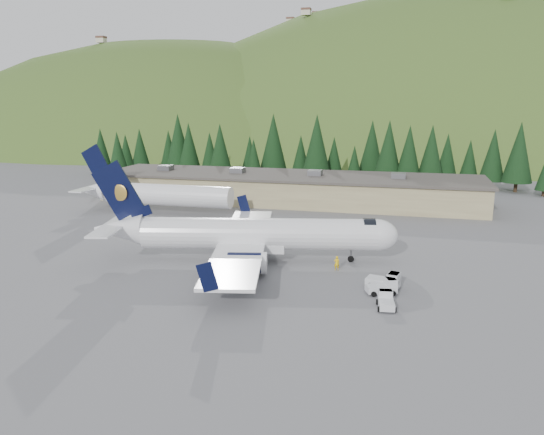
{
  "coord_description": "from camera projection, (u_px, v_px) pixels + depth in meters",
  "views": [
    {
      "loc": [
        16.46,
        -58.11,
        18.64
      ],
      "look_at": [
        0.0,
        6.0,
        4.0
      ],
      "focal_mm": 35.0,
      "sensor_mm": 36.0,
      "label": 1
    }
  ],
  "objects": [
    {
      "name": "tree_line",
      "position": [
        305.0,
        150.0,
        120.31
      ],
      "size": [
        112.8,
        15.61,
        14.54
      ],
      "color": "black",
      "rests_on": "ground"
    },
    {
      "name": "baggage_tug_b",
      "position": [
        386.0,
        281.0,
        53.59
      ],
      "size": [
        3.57,
        2.59,
        1.75
      ],
      "rotation": [
        0.0,
        0.0,
        -0.24
      ],
      "color": "silver",
      "rests_on": "ground"
    },
    {
      "name": "terminal_building",
      "position": [
        288.0,
        188.0,
        99.57
      ],
      "size": [
        71.0,
        17.0,
        6.1
      ],
      "color": "#8F815A",
      "rests_on": "ground"
    },
    {
      "name": "baggage_tug_c",
      "position": [
        386.0,
        301.0,
        48.69
      ],
      "size": [
        1.94,
        2.87,
        1.45
      ],
      "rotation": [
        0.0,
        0.0,
        1.71
      ],
      "color": "silver",
      "rests_on": "ground"
    },
    {
      "name": "ramp_worker",
      "position": [
        337.0,
        263.0,
        59.35
      ],
      "size": [
        0.65,
        0.48,
        1.65
      ],
      "primitive_type": "imported",
      "rotation": [
        0.0,
        0.0,
        3.28
      ],
      "color": "yellow",
      "rests_on": "ground"
    },
    {
      "name": "hills",
      "position": [
        476.0,
        309.0,
        264.05
      ],
      "size": [
        614.0,
        330.0,
        300.0
      ],
      "color": "#395421",
      "rests_on": "ground"
    },
    {
      "name": "airliner",
      "position": [
        250.0,
        235.0,
        62.34
      ],
      "size": [
        35.79,
        33.82,
        11.94
      ],
      "rotation": [
        0.0,
        0.0,
        0.21
      ],
      "color": "white",
      "rests_on": "ground"
    },
    {
      "name": "baggage_tug_a",
      "position": [
        384.0,
        287.0,
        52.17
      ],
      "size": [
        3.23,
        2.53,
        1.55
      ],
      "rotation": [
        0.0,
        0.0,
        0.37
      ],
      "color": "silver",
      "rests_on": "ground"
    },
    {
      "name": "ground",
      "position": [
        259.0,
        261.0,
        62.98
      ],
      "size": [
        600.0,
        600.0,
        0.0
      ],
      "primitive_type": "plane",
      "color": "slate"
    },
    {
      "name": "second_airliner",
      "position": [
        152.0,
        194.0,
        89.12
      ],
      "size": [
        27.5,
        11.0,
        10.05
      ],
      "color": "white",
      "rests_on": "ground"
    }
  ]
}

